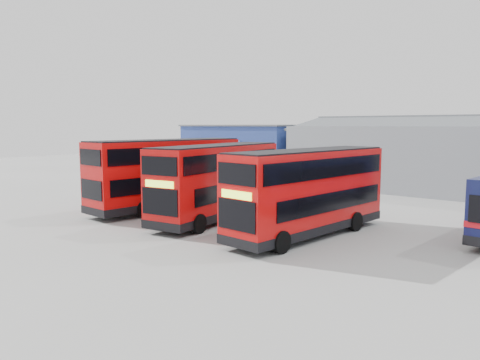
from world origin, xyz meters
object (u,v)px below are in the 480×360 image
(office_block, at_px, (251,150))
(double_decker_left, at_px, (167,175))
(panel_van, at_px, (176,163))
(double_decker_right, at_px, (309,193))
(double_decker_centre, at_px, (218,183))

(office_block, height_order, double_decker_left, office_block)
(office_block, height_order, panel_van, office_block)
(double_decker_right, bearing_deg, double_decker_centre, -176.63)
(double_decker_left, bearing_deg, double_decker_centre, -179.99)
(office_block, xyz_separation_m, panel_van, (-5.47, -5.19, -1.23))
(double_decker_right, bearing_deg, office_block, 138.88)
(double_decker_centre, height_order, panel_van, double_decker_centre)
(double_decker_centre, relative_size, panel_van, 1.75)
(double_decker_right, height_order, panel_van, double_decker_right)
(office_block, bearing_deg, double_decker_left, -66.18)
(office_block, height_order, double_decker_centre, office_block)
(double_decker_centre, bearing_deg, double_decker_right, -10.25)
(double_decker_left, xyz_separation_m, double_decker_right, (10.12, -0.43, -0.12))
(double_decker_left, xyz_separation_m, panel_van, (-13.54, 13.08, -0.75))
(double_decker_left, xyz_separation_m, double_decker_centre, (4.39, -0.30, -0.09))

